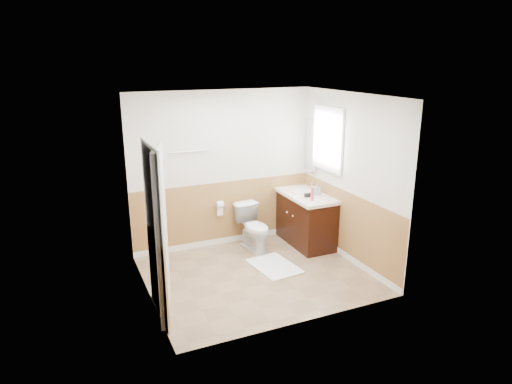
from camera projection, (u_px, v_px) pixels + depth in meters
name	position (u px, v px, depth m)	size (l,w,h in m)	color
floor	(257.00, 275.00, 6.45)	(3.00, 3.00, 0.00)	#8C7051
ceiling	(257.00, 96.00, 5.74)	(3.00, 3.00, 0.00)	white
wall_back	(223.00, 170.00, 7.24)	(3.00, 3.00, 0.00)	silver
wall_front	(305.00, 221.00, 4.96)	(3.00, 3.00, 0.00)	silver
wall_left	(144.00, 205.00, 5.51)	(3.00, 3.00, 0.00)	silver
wall_right	(350.00, 179.00, 6.68)	(3.00, 3.00, 0.00)	silver
wainscot_back	(225.00, 214.00, 7.44)	(3.00, 3.00, 0.00)	#A57E42
wainscot_front	(303.00, 283.00, 5.18)	(3.00, 3.00, 0.00)	#A57E42
wainscot_left	(149.00, 261.00, 5.73)	(2.60, 2.60, 0.00)	#A57E42
wainscot_right	(346.00, 227.00, 6.89)	(2.60, 2.60, 0.00)	#A57E42
toilet	(254.00, 228.00, 7.25)	(0.40, 0.70, 0.72)	white
bath_mat	(274.00, 266.00, 6.70)	(0.55, 0.80, 0.02)	white
vanity_cabinet	(306.00, 220.00, 7.45)	(0.55, 1.10, 0.80)	black
vanity_knob_left	(293.00, 216.00, 7.21)	(0.03, 0.03, 0.03)	silver
vanity_knob_right	(287.00, 212.00, 7.38)	(0.03, 0.03, 0.03)	silver
countertop	(306.00, 196.00, 7.33)	(0.60, 1.15, 0.05)	white
sink_basin	(302.00, 191.00, 7.45)	(0.36, 0.36, 0.02)	white
faucet	(312.00, 186.00, 7.51)	(0.02, 0.02, 0.14)	silver
lotion_bottle	(312.00, 194.00, 6.97)	(0.05, 0.05, 0.22)	#E53B60
soap_dispenser	(317.00, 189.00, 7.25)	(0.09, 0.09, 0.20)	#99A3AD
hair_dryer_body	(309.00, 195.00, 7.17)	(0.07, 0.07, 0.14)	black
hair_dryer_handle	(306.00, 196.00, 7.20)	(0.03, 0.03, 0.07)	black
mirror_panel	(311.00, 146.00, 7.55)	(0.02, 0.35, 0.90)	silver
window_frame	(328.00, 139.00, 7.04)	(0.04, 0.80, 1.00)	white
window_glass	(329.00, 139.00, 7.05)	(0.01, 0.70, 0.90)	white
door	(162.00, 234.00, 5.22)	(0.05, 0.80, 2.04)	white
door_frame	(155.00, 234.00, 5.19)	(0.02, 0.92, 2.10)	white
door_knob	(161.00, 229.00, 5.55)	(0.06, 0.06, 0.06)	silver
towel_bar	(190.00, 151.00, 6.88)	(0.02, 0.02, 0.62)	silver
tp_holder_bar	(220.00, 204.00, 7.29)	(0.02, 0.02, 0.14)	silver
tp_roll	(220.00, 204.00, 7.29)	(0.11, 0.11, 0.10)	white
tp_sheet	(220.00, 211.00, 7.32)	(0.10, 0.01, 0.16)	white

